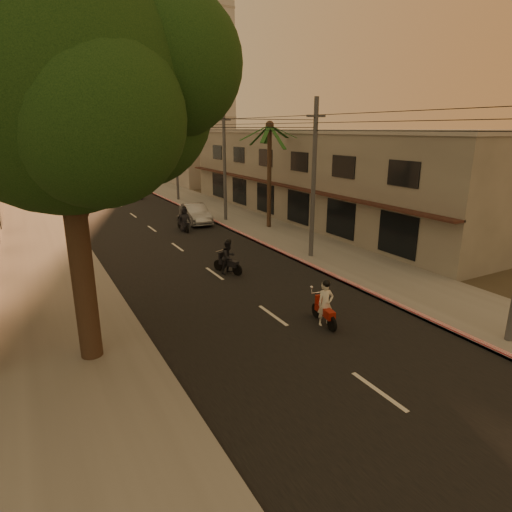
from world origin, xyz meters
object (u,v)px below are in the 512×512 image
object	(u,v)px
scooter_red	(325,305)
palm_tree	(270,131)
scooter_mid_b	(183,220)
scooter_far_b	(140,191)
scooter_mid_a	(229,258)
parked_car	(196,214)
scooter_far_a	(184,220)
broadleaf_tree	(74,87)

from	to	relation	value
scooter_red	palm_tree	bearing A→B (deg)	76.63
scooter_mid_b	scooter_far_b	distance (m)	16.43
scooter_mid_a	parked_car	size ratio (longest dim) A/B	0.40
scooter_far_b	scooter_mid_a	bearing A→B (deg)	-88.92
scooter_red	scooter_far_a	bearing A→B (deg)	97.73
broadleaf_tree	scooter_far_b	world-z (taller)	broadleaf_tree
scooter_mid_a	parked_car	distance (m)	13.01
palm_tree	parked_car	world-z (taller)	palm_tree
parked_car	scooter_far_a	bearing A→B (deg)	-121.84
scooter_mid_a	scooter_red	bearing A→B (deg)	-108.12
scooter_mid_b	scooter_far_a	size ratio (longest dim) A/B	0.88
palm_tree	scooter_far_b	size ratio (longest dim) A/B	4.28
scooter_far_b	parked_car	distance (m)	14.50
palm_tree	scooter_red	distance (m)	18.16
broadleaf_tree	scooter_mid_a	size ratio (longest dim) A/B	6.37
palm_tree	scooter_far_a	world-z (taller)	palm_tree
scooter_far_a	scooter_far_b	distance (m)	16.86
scooter_far_a	parked_car	size ratio (longest dim) A/B	0.41
scooter_far_b	palm_tree	bearing A→B (deg)	-69.19
scooter_mid_b	broadleaf_tree	bearing A→B (deg)	-122.05
scooter_mid_a	scooter_far_b	size ratio (longest dim) A/B	0.99
scooter_mid_a	scooter_far_a	world-z (taller)	scooter_far_a
scooter_far_a	scooter_mid_a	bearing A→B (deg)	-92.67
scooter_red	scooter_mid_a	size ratio (longest dim) A/B	1.00
palm_tree	scooter_mid_b	xyz separation A→B (m)	(-6.04, 2.47, -6.39)
palm_tree	scooter_far_a	bearing A→B (deg)	161.44
scooter_red	parked_car	world-z (taller)	scooter_red
scooter_far_a	scooter_red	bearing A→B (deg)	-87.79
scooter_mid_a	scooter_far_a	xyz separation A→B (m)	(1.23, 10.30, -0.01)
palm_tree	parked_car	bearing A→B (deg)	134.25
palm_tree	parked_car	size ratio (longest dim) A/B	1.72
scooter_far_b	parked_car	bearing A→B (deg)	-81.08
scooter_mid_a	scooter_mid_b	xyz separation A→B (m)	(1.25, 10.74, -0.11)
scooter_far_b	scooter_mid_b	bearing A→B (deg)	-87.61
broadleaf_tree	scooter_mid_b	xyz separation A→B (m)	(8.57, 16.32, -7.72)
scooter_far_a	palm_tree	bearing A→B (deg)	-14.42
scooter_mid_b	parked_car	size ratio (longest dim) A/B	0.36
scooter_red	scooter_mid_b	world-z (taller)	scooter_red
palm_tree	broadleaf_tree	bearing A→B (deg)	-136.52
broadleaf_tree	palm_tree	size ratio (longest dim) A/B	1.48
scooter_red	scooter_far_a	world-z (taller)	scooter_far_a
broadleaf_tree	scooter_far_a	xyz separation A→B (m)	(8.55, 15.89, -7.61)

